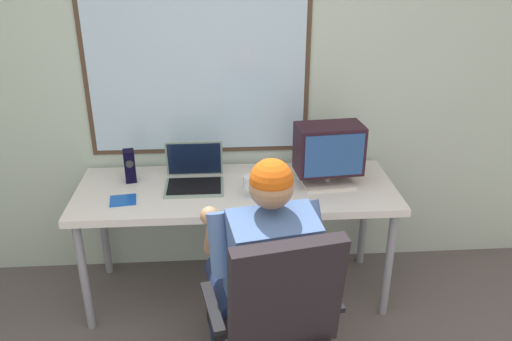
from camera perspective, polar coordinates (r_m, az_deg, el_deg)
name	(u,v)px	position (r m, az deg, el deg)	size (l,w,h in m)	color
wall_rear	(220,73)	(3.22, -3.91, 10.63)	(4.62, 0.08, 2.65)	#B5C7B9
desk	(236,197)	(3.08, -2.16, -2.88)	(1.86, 0.68, 0.75)	gray
office_chair	(277,313)	(2.36, 2.36, -15.32)	(0.64, 0.57, 1.03)	black
person_seated	(263,264)	(2.51, 0.73, -10.26)	(0.59, 0.82, 1.26)	#1C284D
crt_monitor	(329,151)	(3.04, 7.98, 2.17)	(0.40, 0.27, 0.36)	beige
laptop	(194,174)	(3.08, -6.77, -0.35)	(0.34, 0.30, 0.25)	gray
wine_glass	(250,184)	(2.89, -0.64, -1.44)	(0.08, 0.08, 0.13)	silver
desk_speaker	(130,166)	(3.17, -13.67, 0.50)	(0.08, 0.09, 0.20)	black
cd_case	(123,200)	(2.98, -14.36, -3.18)	(0.16, 0.14, 0.01)	blue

